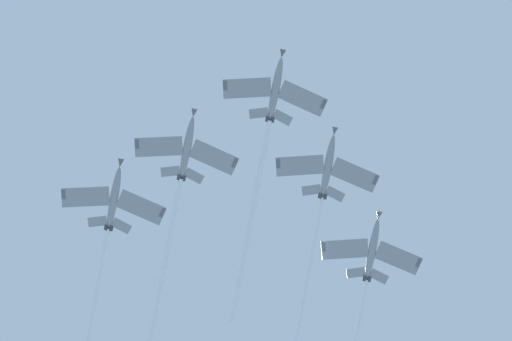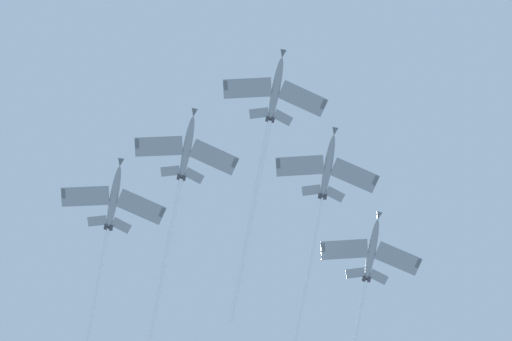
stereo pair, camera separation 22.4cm
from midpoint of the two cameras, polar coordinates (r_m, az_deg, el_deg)
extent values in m
ellipsoid|color=gray|center=(179.50, 1.16, 4.88)|extent=(11.85, 5.50, 3.99)
cone|color=#595E60|center=(179.59, 1.57, 6.97)|extent=(2.12, 1.74, 1.53)
ellipsoid|color=black|center=(180.10, 1.28, 5.53)|extent=(3.10, 1.92, 1.50)
cube|color=gray|center=(179.82, 2.77, 4.30)|extent=(7.93, 9.47, 0.99)
cube|color=#595E60|center=(180.38, 4.03, 3.96)|extent=(1.87, 1.57, 0.52)
cube|color=gray|center=(179.14, -0.55, 4.94)|extent=(4.39, 9.30, 0.99)
cube|color=#595E60|center=(179.16, -1.87, 5.09)|extent=(1.84, 0.87, 0.52)
cube|color=gray|center=(179.75, 1.57, 3.17)|extent=(3.61, 3.95, 0.56)
cube|color=gray|center=(179.46, 0.14, 3.44)|extent=(1.88, 3.64, 0.56)
cube|color=#595E60|center=(180.98, 0.84, 3.39)|extent=(2.85, 1.16, 3.26)
cylinder|color=#38383D|center=(179.55, 0.95, 3.03)|extent=(1.35, 1.14, 1.00)
cylinder|color=#38383D|center=(179.49, 0.67, 3.08)|extent=(1.35, 1.14, 1.00)
cylinder|color=white|center=(181.34, -0.38, -3.10)|extent=(36.64, 13.79, 9.72)
ellipsoid|color=gray|center=(180.99, 4.28, 0.25)|extent=(11.89, 5.37, 3.93)
cone|color=#595E60|center=(180.58, 4.67, 2.33)|extent=(2.11, 1.72, 1.52)
ellipsoid|color=black|center=(181.43, 4.38, 0.92)|extent=(3.09, 1.89, 1.49)
cube|color=gray|center=(181.72, 5.87, -0.29)|extent=(7.86, 9.49, 0.98)
cube|color=#595E60|center=(182.56, 7.10, -0.60)|extent=(1.88, 1.55, 0.51)
cube|color=gray|center=(180.35, 2.60, 0.28)|extent=(4.29, 9.26, 0.98)
cube|color=#595E60|center=(180.12, 1.30, 0.42)|extent=(1.83, 0.85, 0.51)
cube|color=gray|center=(181.77, 4.70, -1.42)|extent=(3.59, 3.96, 0.55)
cube|color=gray|center=(181.18, 3.29, -1.18)|extent=(1.84, 3.62, 0.55)
cube|color=#595E60|center=(182.82, 3.96, -1.18)|extent=(2.85, 1.12, 3.25)
cylinder|color=#38383D|center=(181.51, 4.09, -1.58)|extent=(1.35, 1.13, 1.00)
cylinder|color=#38383D|center=(181.39, 3.81, -1.53)|extent=(1.35, 1.13, 1.00)
cylinder|color=white|center=(185.62, 2.59, -8.75)|extent=(44.01, 15.53, 10.95)
ellipsoid|color=gray|center=(180.78, -4.16, 1.38)|extent=(11.83, 5.61, 3.95)
cone|color=#595E60|center=(180.33, -3.75, 3.46)|extent=(2.12, 1.75, 1.52)
ellipsoid|color=black|center=(181.21, -4.03, 2.04)|extent=(3.09, 1.94, 1.49)
cube|color=gray|center=(180.77, -2.56, 0.80)|extent=(7.98, 9.45, 0.98)
cube|color=#595E60|center=(181.03, -1.31, 0.46)|extent=(1.87, 1.58, 0.51)
cube|color=gray|center=(180.89, -5.86, 1.45)|extent=(4.48, 9.32, 0.98)
cube|color=#595E60|center=(181.25, -7.15, 1.60)|extent=(1.85, 0.88, 0.51)
cube|color=gray|center=(181.26, -3.75, -0.31)|extent=(3.63, 3.94, 0.55)
cube|color=gray|center=(181.32, -5.17, -0.03)|extent=(1.92, 3.66, 0.55)
cube|color=#595E60|center=(182.64, -4.43, -0.06)|extent=(2.84, 1.18, 3.26)
cylinder|color=#38383D|center=(181.26, -4.37, -0.45)|extent=(1.35, 1.15, 1.00)
cylinder|color=#38383D|center=(181.27, -4.65, -0.39)|extent=(1.35, 1.15, 1.00)
cylinder|color=white|center=(185.07, -5.79, -6.98)|extent=(39.97, 15.35, 10.36)
ellipsoid|color=gray|center=(186.04, 6.90, -4.72)|extent=(11.89, 5.37, 3.86)
cone|color=#595E60|center=(185.07, 7.29, -2.71)|extent=(2.11, 1.72, 1.51)
ellipsoid|color=black|center=(186.30, 6.99, -4.06)|extent=(3.09, 1.89, 1.47)
cube|color=gray|center=(187.15, 8.43, -5.22)|extent=(7.86, 9.50, 0.96)
cube|color=#595E60|center=(188.24, 9.62, -5.49)|extent=(1.88, 1.55, 0.50)
cube|color=gray|center=(185.15, 5.26, -4.71)|extent=(4.29, 9.26, 0.96)
cube|color=#595E60|center=(184.71, 3.99, -4.59)|extent=(1.84, 0.84, 0.50)
cube|color=gray|center=(187.36, 7.29, -6.31)|extent=(3.59, 3.96, 0.54)
cube|color=gray|center=(186.50, 5.92, -6.10)|extent=(1.84, 3.62, 0.54)
cube|color=#595E60|center=(188.23, 6.55, -6.06)|extent=(2.84, 1.11, 3.24)
cylinder|color=#38383D|center=(187.06, 6.70, -6.47)|extent=(1.34, 1.13, 0.99)
cylinder|color=#38383D|center=(186.89, 6.43, -6.43)|extent=(1.34, 1.13, 0.99)
ellipsoid|color=gray|center=(181.63, -8.50, -1.60)|extent=(11.85, 5.58, 3.83)
cone|color=#595E60|center=(180.67, -8.13, 0.47)|extent=(2.11, 1.74, 1.51)
ellipsoid|color=black|center=(181.89, -8.37, -0.93)|extent=(3.09, 1.93, 1.46)
cube|color=gray|center=(181.33, -6.91, -2.17)|extent=(7.97, 9.46, 0.95)
cube|color=#595E60|center=(181.34, -5.65, -2.50)|extent=(1.87, 1.58, 0.49)
cube|color=gray|center=(182.14, -10.18, -1.52)|extent=(4.46, 9.32, 0.95)
cube|color=#595E60|center=(182.79, -11.45, -1.36)|extent=(1.85, 0.88, 0.49)
cube|color=gray|center=(182.33, -8.08, -3.26)|extent=(3.63, 3.94, 0.53)
cube|color=gray|center=(182.68, -9.48, -2.98)|extent=(1.91, 3.66, 0.53)
cube|color=#595E60|center=(183.83, -8.72, -2.99)|extent=(2.82, 1.16, 3.24)
cylinder|color=#38383D|center=(182.51, -8.69, -3.40)|extent=(1.35, 1.14, 0.99)
cylinder|color=#38383D|center=(182.58, -8.97, -3.34)|extent=(1.35, 1.14, 0.99)
cylinder|color=white|center=(187.72, -9.99, -9.59)|extent=(38.84, 14.63, 9.44)
camera|label=1|loc=(0.11, 89.96, -0.11)|focal=67.07mm
camera|label=2|loc=(0.11, -90.04, 0.11)|focal=67.07mm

